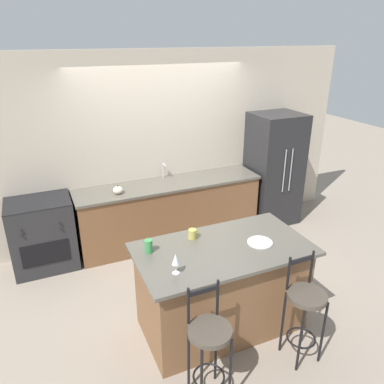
# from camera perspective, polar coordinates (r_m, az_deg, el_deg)

# --- Properties ---
(ground_plane) EXTENTS (18.00, 18.00, 0.00)m
(ground_plane) POSITION_cam_1_polar(r_m,az_deg,el_deg) (5.45, -1.97, -8.84)
(ground_plane) COLOR gray
(wall_back) EXTENTS (6.00, 0.07, 2.70)m
(wall_back) POSITION_cam_1_polar(r_m,az_deg,el_deg) (5.49, -4.83, 6.79)
(wall_back) COLOR beige
(wall_back) RESTS_ON ground_plane
(back_counter) EXTENTS (2.68, 0.66, 0.92)m
(back_counter) POSITION_cam_1_polar(r_m,az_deg,el_deg) (5.53, -3.46, -2.92)
(back_counter) COLOR brown
(back_counter) RESTS_ON ground_plane
(sink_faucet) EXTENTS (0.02, 0.13, 0.22)m
(sink_faucet) POSITION_cam_1_polar(r_m,az_deg,el_deg) (5.47, -4.32, 3.52)
(sink_faucet) COLOR #ADAFB5
(sink_faucet) RESTS_ON back_counter
(kitchen_island) EXTENTS (1.72, 0.94, 0.95)m
(kitchen_island) POSITION_cam_1_polar(r_m,az_deg,el_deg) (3.96, 4.58, -14.27)
(kitchen_island) COLOR brown
(kitchen_island) RESTS_ON ground_plane
(refrigerator) EXTENTS (0.75, 0.71, 1.77)m
(refrigerator) POSITION_cam_1_polar(r_m,az_deg,el_deg) (6.11, 12.29, 3.44)
(refrigerator) COLOR #232326
(refrigerator) RESTS_ON ground_plane
(oven_range) EXTENTS (0.79, 0.62, 0.95)m
(oven_range) POSITION_cam_1_polar(r_m,az_deg,el_deg) (5.26, -21.78, -5.98)
(oven_range) COLOR #28282B
(oven_range) RESTS_ON ground_plane
(bar_stool_near) EXTENTS (0.36, 0.36, 1.07)m
(bar_stool_near) POSITION_cam_1_polar(r_m,az_deg,el_deg) (3.24, 2.63, -21.88)
(bar_stool_near) COLOR black
(bar_stool_near) RESTS_ON ground_plane
(bar_stool_far) EXTENTS (0.36, 0.36, 1.07)m
(bar_stool_far) POSITION_cam_1_polar(r_m,az_deg,el_deg) (3.70, 16.83, -16.28)
(bar_stool_far) COLOR black
(bar_stool_far) RESTS_ON ground_plane
(dinner_plate) EXTENTS (0.25, 0.25, 0.02)m
(dinner_plate) POSITION_cam_1_polar(r_m,az_deg,el_deg) (3.81, 10.32, -7.52)
(dinner_plate) COLOR white
(dinner_plate) RESTS_ON kitchen_island
(wine_glass) EXTENTS (0.07, 0.07, 0.20)m
(wine_glass) POSITION_cam_1_polar(r_m,az_deg,el_deg) (3.26, -2.51, -10.25)
(wine_glass) COLOR white
(wine_glass) RESTS_ON kitchen_island
(coffee_mug) EXTENTS (0.12, 0.08, 0.10)m
(coffee_mug) POSITION_cam_1_polar(r_m,az_deg,el_deg) (3.81, 0.10, -6.41)
(coffee_mug) COLOR #C1B251
(coffee_mug) RESTS_ON kitchen_island
(tumbler_cup) EXTENTS (0.08, 0.08, 0.13)m
(tumbler_cup) POSITION_cam_1_polar(r_m,az_deg,el_deg) (3.60, -6.63, -8.20)
(tumbler_cup) COLOR #3D934C
(tumbler_cup) RESTS_ON kitchen_island
(pumpkin_decoration) EXTENTS (0.13, 0.13, 0.13)m
(pumpkin_decoration) POSITION_cam_1_polar(r_m,az_deg,el_deg) (5.03, -11.22, 0.30)
(pumpkin_decoration) COLOR beige
(pumpkin_decoration) RESTS_ON back_counter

